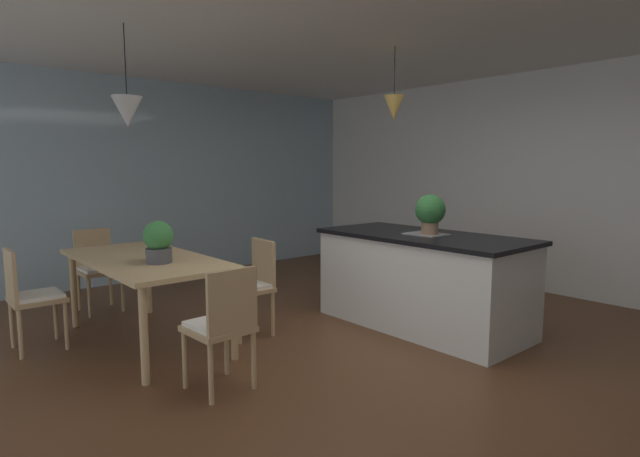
{
  "coord_description": "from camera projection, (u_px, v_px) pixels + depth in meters",
  "views": [
    {
      "loc": [
        2.67,
        -2.88,
        1.53
      ],
      "look_at": [
        -0.92,
        0.22,
        0.96
      ],
      "focal_mm": 28.33,
      "sensor_mm": 36.0,
      "label": 1
    }
  ],
  "objects": [
    {
      "name": "window_wall_left_glazing",
      "position": [
        160.0,
        181.0,
        6.95
      ],
      "size": [
        0.06,
        8.4,
        2.7
      ],
      "primitive_type": "cube",
      "color": "#9EB7C6",
      "rests_on": "ground_plane"
    },
    {
      "name": "ceiling_slab",
      "position": [
        379.0,
        0.0,
        3.73
      ],
      "size": [
        10.0,
        8.4,
        0.12
      ],
      "primitive_type": "cube",
      "color": "white"
    },
    {
      "name": "kitchen_island",
      "position": [
        422.0,
        279.0,
        4.85
      ],
      "size": [
        2.03,
        0.95,
        0.91
      ],
      "color": "white",
      "rests_on": "ground_plane"
    },
    {
      "name": "ground_plane",
      "position": [
        374.0,
        361.0,
        4.07
      ],
      "size": [
        10.0,
        8.4,
        0.04
      ],
      "primitive_type": "cube",
      "color": "brown"
    },
    {
      "name": "potted_plant_on_table",
      "position": [
        158.0,
        241.0,
        4.1
      ],
      "size": [
        0.24,
        0.24,
        0.35
      ],
      "color": "#4C4C51",
      "rests_on": "dining_table"
    },
    {
      "name": "chair_kitchen_end",
      "position": [
        222.0,
        324.0,
        3.43
      ],
      "size": [
        0.42,
        0.42,
        0.87
      ],
      "color": "tan",
      "rests_on": "ground_plane"
    },
    {
      "name": "potted_plant_on_island",
      "position": [
        430.0,
        212.0,
        4.72
      ],
      "size": [
        0.28,
        0.28,
        0.38
      ],
      "color": "#8C664C",
      "rests_on": "kitchen_island"
    },
    {
      "name": "chair_near_left",
      "position": [
        30.0,
        295.0,
        4.21
      ],
      "size": [
        0.4,
        0.4,
        0.87
      ],
      "color": "tan",
      "rests_on": "ground_plane"
    },
    {
      "name": "pendant_over_island_main",
      "position": [
        394.0,
        108.0,
        4.95
      ],
      "size": [
        0.2,
        0.2,
        0.71
      ],
      "color": "black"
    },
    {
      "name": "chair_far_right",
      "position": [
        252.0,
        284.0,
        4.62
      ],
      "size": [
        0.42,
        0.42,
        0.87
      ],
      "color": "tan",
      "rests_on": "ground_plane"
    },
    {
      "name": "vase_on_dining_table",
      "position": [
        156.0,
        251.0,
        4.23
      ],
      "size": [
        0.13,
        0.13,
        0.15
      ],
      "color": "#994C51",
      "rests_on": "dining_table"
    },
    {
      "name": "dining_table",
      "position": [
        145.0,
        265.0,
        4.39
      ],
      "size": [
        1.89,
        0.89,
        0.76
      ],
      "color": "tan",
      "rests_on": "ground_plane"
    },
    {
      "name": "pendant_over_table",
      "position": [
        127.0,
        112.0,
        4.18
      ],
      "size": [
        0.25,
        0.25,
        0.84
      ],
      "color": "black"
    },
    {
      "name": "chair_window_end",
      "position": [
        98.0,
        267.0,
        5.4
      ],
      "size": [
        0.41,
        0.41,
        0.87
      ],
      "color": "tan",
      "rests_on": "ground_plane"
    },
    {
      "name": "wall_back_kitchen",
      "position": [
        563.0,
        183.0,
        6.02
      ],
      "size": [
        10.0,
        0.12,
        2.7
      ],
      "primitive_type": "cube",
      "color": "white",
      "rests_on": "ground_plane"
    }
  ]
}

